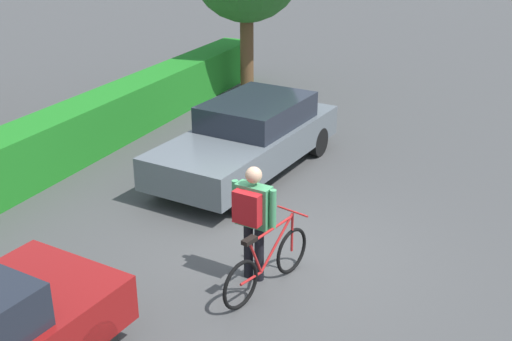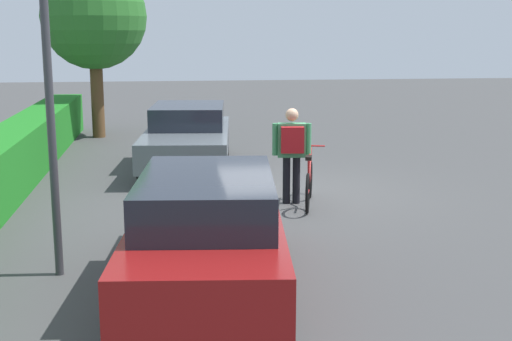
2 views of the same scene
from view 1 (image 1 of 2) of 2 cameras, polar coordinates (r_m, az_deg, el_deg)
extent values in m
plane|color=#444444|center=(9.61, 2.25, -7.37)|extent=(60.00, 60.00, 0.00)
cube|color=#1D771F|center=(12.13, -21.04, 0.54)|extent=(18.30, 0.90, 1.08)
cylinder|color=black|center=(8.47, -21.73, -11.18)|extent=(0.66, 0.24, 0.65)
cube|color=slate|center=(12.12, -0.82, 2.37)|extent=(4.57, 2.17, 0.58)
cube|color=#1E232D|center=(12.26, 0.10, 5.25)|extent=(2.26, 1.74, 0.48)
cylinder|color=black|center=(13.81, -0.37, 3.71)|extent=(0.61, 0.24, 0.60)
cylinder|color=black|center=(13.13, 5.53, 2.55)|extent=(0.61, 0.24, 0.60)
cylinder|color=black|center=(11.51, -8.05, -0.59)|extent=(0.61, 0.24, 0.60)
cylinder|color=black|center=(10.67, -1.39, -2.29)|extent=(0.61, 0.24, 0.60)
torus|color=black|center=(9.02, 3.18, -7.12)|extent=(0.66, 0.21, 0.67)
torus|color=black|center=(8.28, -1.37, -10.10)|extent=(0.66, 0.21, 0.67)
cylinder|color=#B21E1E|center=(8.64, 1.88, -6.39)|extent=(0.69, 0.21, 0.63)
cylinder|color=#B21E1E|center=(8.34, -0.05, -7.74)|extent=(0.27, 0.10, 0.56)
cylinder|color=#B21E1E|center=(8.42, 1.31, -5.31)|extent=(0.85, 0.25, 0.07)
cylinder|color=#B21E1E|center=(8.42, -0.44, -9.55)|extent=(0.42, 0.14, 0.05)
cylinder|color=#B21E1E|center=(8.88, 3.22, -5.49)|extent=(0.04, 0.04, 0.58)
cube|color=black|center=(8.11, -0.58, -6.22)|extent=(0.24, 0.15, 0.06)
cylinder|color=#B21E1E|center=(8.73, 3.26, -3.64)|extent=(0.15, 0.49, 0.03)
cylinder|color=black|center=(8.87, -0.67, -7.06)|extent=(0.13, 0.13, 0.82)
cylinder|color=black|center=(8.79, 0.29, -7.35)|extent=(0.13, 0.13, 0.82)
cube|color=#3F8C59|center=(8.50, -0.20, -3.11)|extent=(0.25, 0.50, 0.58)
sphere|color=tan|center=(8.32, -0.21, -0.41)|extent=(0.22, 0.22, 0.22)
cylinder|color=#3F8C59|center=(8.63, -1.85, -2.59)|extent=(0.09, 0.09, 0.55)
cylinder|color=#3F8C59|center=(8.36, 1.50, -3.47)|extent=(0.09, 0.09, 0.55)
cube|color=red|center=(8.37, -0.77, -3.34)|extent=(0.20, 0.40, 0.44)
cylinder|color=brown|center=(17.21, -0.82, 10.85)|extent=(0.35, 0.35, 2.48)
camera|label=2|loc=(7.27, -98.47, -20.09)|focal=48.26mm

